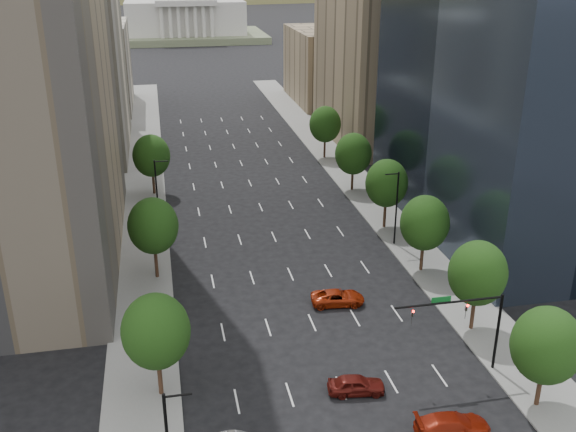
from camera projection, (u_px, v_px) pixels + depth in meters
sidewalk_left at (143, 247)px, 75.99m from camera, size 6.00×200.00×0.15m
sidewalk_right at (395, 226)px, 81.67m from camera, size 6.00×200.00×0.15m
midrise_cream_left at (76, 47)px, 106.66m from camera, size 14.00×30.00×35.00m
filler_left at (96, 66)px, 139.81m from camera, size 14.00×26.00×18.00m
parking_tan_right at (373, 56)px, 114.04m from camera, size 14.00×30.00×30.00m
filler_right at (325, 66)px, 146.63m from camera, size 14.00×26.00×16.00m
tree_right_0 at (547, 345)px, 47.63m from camera, size 5.20×5.20×8.39m
tree_right_1 at (478, 273)px, 57.48m from camera, size 5.20×5.20×8.75m
tree_right_2 at (425, 223)px, 68.42m from camera, size 5.20×5.20×8.61m
tree_right_3 at (387, 183)px, 79.19m from camera, size 5.20×5.20×8.89m
tree_right_4 at (353, 154)px, 92.05m from camera, size 5.20×5.20×8.46m
tree_right_5 at (325, 124)px, 106.46m from camera, size 5.20×5.20×8.75m
tree_left_0 at (156, 331)px, 48.72m from camera, size 5.20×5.20×8.75m
tree_left_1 at (153, 226)px, 66.78m from camera, size 5.20×5.20×8.97m
tree_left_2 at (151, 156)px, 90.47m from camera, size 5.20×5.20×8.68m
streetlight_rn at (396, 206)px, 74.95m from camera, size 1.70×0.20×9.00m
streetlight_ln at (157, 193)px, 79.10m from camera, size 1.70×0.20×9.00m
traffic_signal at (471, 318)px, 51.61m from camera, size 9.12×0.40×7.38m
capitol at (185, 17)px, 247.69m from camera, size 60.00×40.00×35.20m
foothills at (206, 33)px, 588.81m from camera, size 720.00×413.00×263.00m
car_red_near at (453, 425)px, 46.45m from camera, size 5.64×2.68×1.59m
car_maroon at (356, 385)px, 50.81m from camera, size 4.67×2.38×1.52m
car_red_far at (338, 298)px, 63.61m from camera, size 5.44×2.92×1.45m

